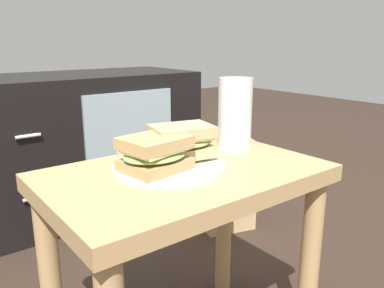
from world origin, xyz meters
TOP-DOWN VIEW (x-y plane):
  - side_table at (0.00, 0.00)m, footprint 0.56×0.36m
  - tv_cabinet at (0.15, 0.95)m, footprint 0.96×0.46m
  - plate at (-0.02, 0.02)m, footprint 0.23×0.23m
  - sandwich_front at (-0.07, 0.01)m, footprint 0.14×0.12m
  - sandwich_back at (0.02, 0.03)m, footprint 0.15×0.12m
  - beer_glass at (0.19, 0.06)m, footprint 0.08×0.08m
  - paper_bag at (0.52, 0.43)m, footprint 0.22×0.18m

SIDE VIEW (x-z plane):
  - paper_bag at x=0.52m, z-range 0.00..0.36m
  - tv_cabinet at x=0.15m, z-range 0.00..0.58m
  - side_table at x=0.00m, z-range 0.14..0.60m
  - plate at x=-0.02m, z-range 0.46..0.47m
  - sandwich_front at x=-0.07m, z-range 0.47..0.54m
  - sandwich_back at x=0.02m, z-range 0.48..0.54m
  - beer_glass at x=0.19m, z-range 0.46..0.63m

